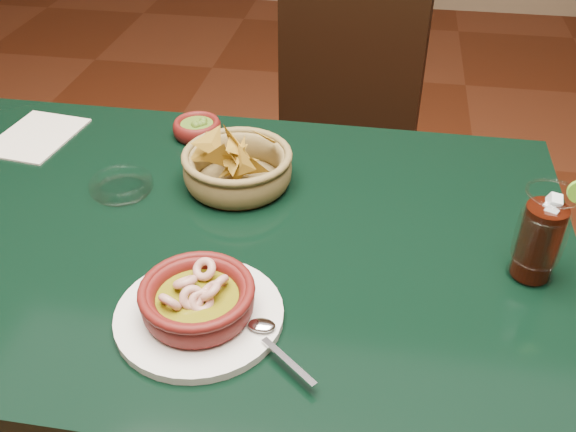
% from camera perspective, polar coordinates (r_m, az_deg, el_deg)
% --- Properties ---
extents(dining_table, '(1.20, 0.80, 0.75)m').
position_cam_1_polar(dining_table, '(1.13, -6.87, -5.21)').
color(dining_table, black).
rests_on(dining_table, ground).
extents(dining_chair, '(0.51, 0.51, 0.92)m').
position_cam_1_polar(dining_chair, '(1.76, 3.76, 5.84)').
color(dining_chair, black).
rests_on(dining_chair, ground).
extents(shrimp_plate, '(0.30, 0.24, 0.07)m').
position_cam_1_polar(shrimp_plate, '(0.90, -7.98, -7.67)').
color(shrimp_plate, silver).
rests_on(shrimp_plate, dining_table).
extents(chip_basket, '(0.23, 0.23, 0.14)m').
position_cam_1_polar(chip_basket, '(1.16, -4.53, 4.36)').
color(chip_basket, olive).
rests_on(chip_basket, dining_table).
extents(guacamole_ramekin, '(0.12, 0.12, 0.04)m').
position_cam_1_polar(guacamole_ramekin, '(1.33, -8.07, 7.75)').
color(guacamole_ramekin, '#4B0F0D').
rests_on(guacamole_ramekin, dining_table).
extents(cola_drink, '(0.15, 0.15, 0.17)m').
position_cam_1_polar(cola_drink, '(1.00, 21.52, -1.67)').
color(cola_drink, white).
rests_on(cola_drink, dining_table).
extents(glass_ashtray, '(0.12, 0.12, 0.03)m').
position_cam_1_polar(glass_ashtray, '(1.18, -14.59, 2.64)').
color(glass_ashtray, white).
rests_on(glass_ashtray, dining_table).
extents(paper_menu, '(0.16, 0.21, 0.00)m').
position_cam_1_polar(paper_menu, '(1.42, -21.47, 6.61)').
color(paper_menu, beige).
rests_on(paper_menu, dining_table).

